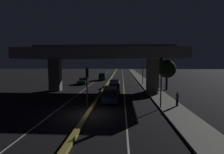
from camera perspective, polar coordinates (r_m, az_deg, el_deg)
The scene contains 17 objects.
ground_plane at distance 17.59m, azimuth -7.64°, elevation -11.99°, with size 200.00×200.00×0.00m, color black.
lane_line_left_inner at distance 52.21m, azimuth -4.37°, elevation -0.52°, with size 0.12×126.00×0.00m, color beige.
lane_line_right_inner at distance 51.76m, azimuth 3.63°, elevation -0.56°, with size 0.12×126.00×0.00m, color beige.
median_divider at distance 51.85m, azimuth -0.39°, elevation -0.39°, with size 0.43×126.00×0.29m, color olive.
sidewalk_right at distance 45.14m, azimuth 10.22°, elevation -1.38°, with size 2.83×126.00×0.16m, color slate.
elevated_overpass at distance 30.05m, azimuth -2.97°, elevation 7.06°, with size 24.50×13.31×8.01m.
traffic_light_left_of_median at distance 19.47m, azimuth -8.15°, elevation -0.99°, with size 0.30×0.49×4.54m.
traffic_light_right_of_median at distance 19.48m, azimuth 15.74°, elevation 1.19°, with size 0.30×0.49×5.74m.
street_lamp at distance 38.47m, azimuth 9.73°, elevation 5.11°, with size 2.06×0.32×8.90m.
car_dark_blue_lead at distance 22.36m, azimuth -0.50°, elevation -5.65°, with size 2.10×4.67×1.84m.
car_taxi_yellow_second at distance 27.83m, azimuth 0.81°, elevation -3.58°, with size 1.94×4.47×1.79m.
car_white_third at distance 34.56m, azimuth 0.79°, elevation -2.12°, with size 2.14×4.01×1.53m.
car_dark_green_lead_oncoming at distance 40.42m, azimuth -9.29°, elevation -1.20°, with size 2.01×4.61×1.43m.
car_dark_green_second_oncoming at distance 47.99m, azimuth -3.17°, elevation 0.18°, with size 1.97×4.30×1.90m.
motorcycle_red_filtering_near at distance 24.89m, azimuth -2.27°, elevation -5.33°, with size 0.34×1.90×1.52m.
pedestrian_on_sidewalk at distance 21.05m, azimuth 20.52°, elevation -6.66°, with size 0.31×0.31×1.63m.
roadside_tree_kerbside_near at distance 32.74m, azimuth 17.50°, elevation 2.45°, with size 3.22×3.22×5.40m.
Camera 1 is at (3.20, -16.50, 5.18)m, focal length 28.00 mm.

